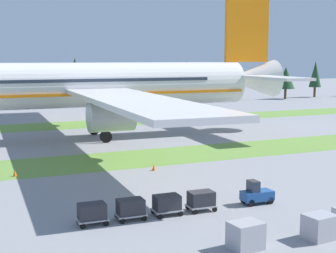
# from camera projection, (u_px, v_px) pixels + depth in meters

# --- Properties ---
(grass_strip_near) EXTENTS (320.00, 10.22, 0.01)m
(grass_strip_near) POSITION_uv_depth(u_px,v_px,m) (195.00, 153.00, 62.47)
(grass_strip_near) COLOR olive
(grass_strip_near) RESTS_ON ground
(grass_strip_far) EXTENTS (320.00, 10.22, 0.01)m
(grass_strip_far) POSITION_uv_depth(u_px,v_px,m) (117.00, 123.00, 91.95)
(grass_strip_far) COLOR olive
(grass_strip_far) RESTS_ON ground
(airliner) EXTENTS (64.13, 78.77, 22.20)m
(airliner) POSITION_uv_depth(u_px,v_px,m) (83.00, 85.00, 72.06)
(airliner) COLOR silver
(airliner) RESTS_ON ground
(baggage_tug) EXTENTS (2.63, 1.36, 1.97)m
(baggage_tug) POSITION_uv_depth(u_px,v_px,m) (256.00, 194.00, 40.93)
(baggage_tug) COLOR #1E4C8E
(baggage_tug) RESTS_ON ground
(cargo_dolly_lead) EXTENTS (2.24, 1.55, 1.55)m
(cargo_dolly_lead) POSITION_uv_depth(u_px,v_px,m) (201.00, 199.00, 39.04)
(cargo_dolly_lead) COLOR #A3A3A8
(cargo_dolly_lead) RESTS_ON ground
(cargo_dolly_second) EXTENTS (2.24, 1.55, 1.55)m
(cargo_dolly_second) POSITION_uv_depth(u_px,v_px,m) (167.00, 203.00, 37.96)
(cargo_dolly_second) COLOR #A3A3A8
(cargo_dolly_second) RESTS_ON ground
(cargo_dolly_third) EXTENTS (2.24, 1.55, 1.55)m
(cargo_dolly_third) POSITION_uv_depth(u_px,v_px,m) (131.00, 208.00, 36.88)
(cargo_dolly_third) COLOR #A3A3A8
(cargo_dolly_third) RESTS_ON ground
(cargo_dolly_fourth) EXTENTS (2.24, 1.55, 1.55)m
(cargo_dolly_fourth) POSITION_uv_depth(u_px,v_px,m) (92.00, 212.00, 35.80)
(cargo_dolly_fourth) COLOR #A3A3A8
(cargo_dolly_fourth) RESTS_ON ground
(uld_container_0) EXTENTS (2.15, 1.79, 1.73)m
(uld_container_0) POSITION_uv_depth(u_px,v_px,m) (246.00, 235.00, 31.26)
(uld_container_0) COLOR #A3A3A8
(uld_container_0) RESTS_ON ground
(uld_container_1) EXTENTS (2.16, 1.81, 1.65)m
(uld_container_1) POSITION_uv_depth(u_px,v_px,m) (320.00, 227.00, 33.01)
(uld_container_1) COLOR #A3A3A8
(uld_container_1) RESTS_ON ground
(taxiway_marker_0) EXTENTS (0.44, 0.44, 0.66)m
(taxiway_marker_0) POSITION_uv_depth(u_px,v_px,m) (154.00, 167.00, 53.01)
(taxiway_marker_0) COLOR orange
(taxiway_marker_0) RESTS_ON ground
(taxiway_marker_1) EXTENTS (0.44, 0.44, 0.67)m
(taxiway_marker_1) POSITION_uv_depth(u_px,v_px,m) (15.00, 173.00, 50.43)
(taxiway_marker_1) COLOR orange
(taxiway_marker_1) RESTS_ON ground
(distant_tree_line) EXTENTS (179.21, 10.13, 11.84)m
(distant_tree_line) POSITION_uv_depth(u_px,v_px,m) (40.00, 81.00, 118.56)
(distant_tree_line) COLOR #4C3823
(distant_tree_line) RESTS_ON ground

